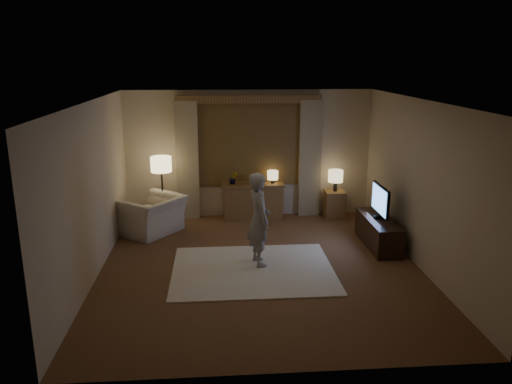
{
  "coord_description": "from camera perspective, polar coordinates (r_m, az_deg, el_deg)",
  "views": [
    {
      "loc": [
        -0.64,
        -7.28,
        3.21
      ],
      "look_at": [
        -0.02,
        0.6,
        1.08
      ],
      "focal_mm": 35.0,
      "sensor_mm": 36.0,
      "label": 1
    }
  ],
  "objects": [
    {
      "name": "tv_stand",
      "position": [
        9.04,
        13.81,
        -4.47
      ],
      "size": [
        0.45,
        1.4,
        0.5
      ],
      "primitive_type": "cube",
      "color": "black",
      "rests_on": "floor"
    },
    {
      "name": "sideboard",
      "position": [
        10.22,
        -0.33,
        -1.15
      ],
      "size": [
        1.2,
        0.4,
        0.7
      ],
      "primitive_type": "cube",
      "color": "brown",
      "rests_on": "floor"
    },
    {
      "name": "plant",
      "position": [
        10.07,
        -2.61,
        1.53
      ],
      "size": [
        0.17,
        0.13,
        0.3
      ],
      "primitive_type": "imported",
      "color": "#999999",
      "rests_on": "sideboard"
    },
    {
      "name": "rug",
      "position": [
        7.88,
        -0.35,
        -8.87
      ],
      "size": [
        2.5,
        2.0,
        0.02
      ],
      "primitive_type": "cube",
      "color": "beige",
      "rests_on": "floor"
    },
    {
      "name": "room",
      "position": [
        8.03,
        0.22,
        1.6
      ],
      "size": [
        5.04,
        5.54,
        2.64
      ],
      "color": "brown",
      "rests_on": "ground"
    },
    {
      "name": "armchair",
      "position": [
        9.56,
        -11.81,
        -2.62
      ],
      "size": [
        1.41,
        1.43,
        0.7
      ],
      "primitive_type": "imported",
      "rotation": [
        0.0,
        0.0,
        -2.23
      ],
      "color": "beige",
      "rests_on": "floor"
    },
    {
      "name": "picture_frame",
      "position": [
        10.1,
        -0.34,
        1.3
      ],
      "size": [
        0.16,
        0.02,
        0.2
      ],
      "primitive_type": "cube",
      "color": "brown",
      "rests_on": "sideboard"
    },
    {
      "name": "tv",
      "position": [
        8.87,
        14.03,
        -0.96
      ],
      "size": [
        0.2,
        0.82,
        0.59
      ],
      "color": "black",
      "rests_on": "tv_stand"
    },
    {
      "name": "table_lamp_side",
      "position": [
        10.29,
        9.09,
        1.76
      ],
      "size": [
        0.3,
        0.3,
        0.44
      ],
      "color": "black",
      "rests_on": "side_table"
    },
    {
      "name": "side_table",
      "position": [
        10.44,
        8.95,
        -1.38
      ],
      "size": [
        0.4,
        0.4,
        0.56
      ],
      "primitive_type": "cube",
      "color": "brown",
      "rests_on": "floor"
    },
    {
      "name": "table_lamp_sideboard",
      "position": [
        10.11,
        1.92,
        1.88
      ],
      "size": [
        0.22,
        0.22,
        0.3
      ],
      "color": "black",
      "rests_on": "sideboard"
    },
    {
      "name": "floor_lamp",
      "position": [
        9.8,
        -10.77,
        2.71
      ],
      "size": [
        0.4,
        0.4,
        1.37
      ],
      "color": "black",
      "rests_on": "floor"
    },
    {
      "name": "person",
      "position": [
        7.82,
        0.33,
        -3.1
      ],
      "size": [
        0.47,
        0.61,
        1.49
      ],
      "primitive_type": "imported",
      "rotation": [
        0.0,
        0.0,
        1.79
      ],
      "color": "#A49E97",
      "rests_on": "rug"
    }
  ]
}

